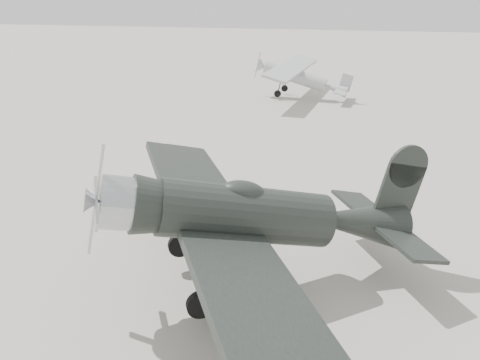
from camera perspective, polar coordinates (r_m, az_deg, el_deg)
name	(u,v)px	position (r m, az deg, el deg)	size (l,w,h in m)	color
ground	(271,256)	(15.52, 3.75, -9.21)	(160.00, 160.00, 0.00)	#A4A091
lowwing_monoplane	(260,216)	(12.99, 2.50, -4.43)	(10.39, 12.79, 4.31)	black
highwing_monoplane	(299,74)	(36.52, 7.19, 12.68)	(7.41, 10.39, 2.93)	#AAACAF
equipment_block	(238,299)	(12.98, -0.23, -14.30)	(1.58, 0.99, 0.79)	slate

